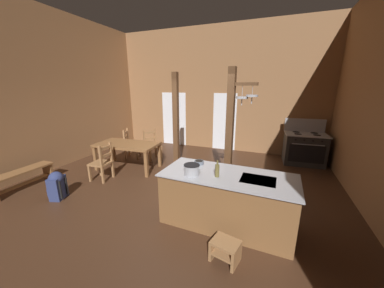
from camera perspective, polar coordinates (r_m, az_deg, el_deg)
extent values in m
cube|color=#422819|center=(4.73, -6.85, -14.01)|extent=(8.17, 8.42, 0.10)
cube|color=#93663F|center=(7.75, 6.58, 14.44)|extent=(8.17, 0.14, 4.29)
cube|color=#93663F|center=(6.79, -37.44, 11.33)|extent=(0.14, 8.42, 4.29)
cube|color=white|center=(8.36, -4.92, 6.83)|extent=(1.00, 0.01, 2.05)
cube|color=white|center=(7.69, 8.85, 5.96)|extent=(0.84, 0.01, 2.05)
cube|color=brown|center=(3.66, 9.46, -14.84)|extent=(2.13, 0.97, 0.87)
cube|color=#A8AAB2|center=(3.45, 9.79, -8.45)|extent=(2.19, 1.04, 0.02)
cube|color=black|center=(3.39, 17.67, -9.32)|extent=(0.53, 0.42, 0.00)
cube|color=black|center=(4.21, 10.71, -16.58)|extent=(2.00, 0.11, 0.10)
cube|color=#2B2B2B|center=(7.11, 28.34, -1.27)|extent=(1.15, 0.83, 0.90)
cube|color=black|center=(6.76, 28.88, -2.41)|extent=(0.93, 0.07, 0.52)
cylinder|color=#A8AAB2|center=(6.66, 29.23, -0.18)|extent=(0.82, 0.08, 0.02)
cube|color=#A8AAB2|center=(7.01, 28.82, 2.38)|extent=(1.19, 0.88, 0.03)
cube|color=#A8AAB2|center=(7.32, 28.50, 4.55)|extent=(1.14, 0.12, 0.40)
cylinder|color=black|center=(6.91, 31.07, 2.09)|extent=(0.21, 0.21, 0.01)
cylinder|color=black|center=(6.81, 27.04, 2.45)|extent=(0.21, 0.21, 0.01)
cylinder|color=black|center=(7.20, 30.54, 2.62)|extent=(0.21, 0.21, 0.01)
cylinder|color=black|center=(7.10, 26.66, 2.97)|extent=(0.21, 0.21, 0.01)
cylinder|color=black|center=(6.72, 32.08, 0.61)|extent=(0.05, 0.03, 0.04)
cylinder|color=black|center=(6.67, 30.26, 0.77)|extent=(0.05, 0.03, 0.04)
cylinder|color=black|center=(6.62, 28.42, 0.92)|extent=(0.05, 0.03, 0.04)
cylinder|color=black|center=(6.58, 26.55, 1.08)|extent=(0.05, 0.03, 0.04)
cube|color=brown|center=(4.39, 10.22, 2.75)|extent=(0.15, 0.15, 2.64)
cube|color=brown|center=(4.24, 13.75, 15.69)|extent=(0.57, 0.12, 0.06)
cylinder|color=#A8AAB2|center=(4.24, 13.66, 14.12)|extent=(0.01, 0.01, 0.23)
cylinder|color=#A8AAB2|center=(4.24, 13.55, 12.27)|extent=(0.25, 0.25, 0.04)
cylinder|color=#A8AAB2|center=(4.25, 13.48, 11.20)|extent=(0.02, 0.02, 0.14)
cylinder|color=#A8AAB2|center=(4.20, 16.26, 14.20)|extent=(0.01, 0.01, 0.19)
cylinder|color=#A8AAB2|center=(4.20, 16.14, 12.60)|extent=(0.24, 0.24, 0.04)
cylinder|color=#A8AAB2|center=(4.21, 16.06, 11.52)|extent=(0.02, 0.02, 0.14)
cube|color=brown|center=(5.81, -4.42, 6.01)|extent=(0.14, 0.14, 2.64)
cube|color=#9E7044|center=(3.06, 9.20, -25.15)|extent=(0.41, 0.35, 0.04)
cube|color=#9E7044|center=(3.21, 6.20, -26.28)|extent=(0.10, 0.28, 0.26)
cube|color=#9E7044|center=(3.12, 12.08, -28.12)|extent=(0.10, 0.28, 0.26)
cube|color=#9E7044|center=(3.16, 9.08, -27.18)|extent=(0.37, 0.34, 0.03)
cube|color=brown|center=(6.08, -17.33, -0.11)|extent=(1.76, 1.02, 0.06)
cube|color=brown|center=(6.94, -20.71, -1.71)|extent=(0.09, 0.09, 0.68)
cube|color=brown|center=(6.12, -8.87, -3.09)|extent=(0.09, 0.09, 0.68)
cube|color=brown|center=(6.38, -24.93, -3.65)|extent=(0.09, 0.09, 0.68)
cube|color=brown|center=(5.48, -12.41, -5.54)|extent=(0.09, 0.09, 0.68)
cube|color=#9E7044|center=(5.67, -23.79, -4.84)|extent=(0.48, 0.48, 0.04)
cube|color=#9E7044|center=(5.74, -26.23, -7.30)|extent=(0.05, 0.05, 0.41)
cube|color=#9E7044|center=(6.00, -23.80, -6.05)|extent=(0.05, 0.05, 0.41)
cube|color=#9E7044|center=(5.40, -23.57, -5.28)|extent=(0.05, 0.05, 0.95)
cube|color=#9E7044|center=(5.68, -21.15, -4.05)|extent=(0.05, 0.05, 0.95)
cube|color=#9E7044|center=(5.43, -22.72, -1.03)|extent=(0.07, 0.38, 0.07)
cube|color=#9E7044|center=(5.48, -22.51, -2.93)|extent=(0.07, 0.38, 0.07)
cube|color=#9E7044|center=(6.76, -10.69, -0.61)|extent=(0.61, 0.61, 0.04)
cube|color=#9E7044|center=(6.74, -8.43, -2.55)|extent=(0.07, 0.07, 0.41)
cube|color=#9E7044|center=(6.58, -11.35, -3.13)|extent=(0.07, 0.07, 0.41)
cube|color=#9E7044|center=(6.99, -9.99, 0.34)|extent=(0.07, 0.07, 0.95)
cube|color=#9E7044|center=(6.84, -12.83, -0.15)|extent=(0.07, 0.07, 0.95)
cube|color=#9E7044|center=(6.83, -11.56, 3.05)|extent=(0.23, 0.34, 0.07)
cube|color=#9E7044|center=(6.87, -11.47, 1.51)|extent=(0.23, 0.34, 0.07)
cube|color=#9E7044|center=(7.09, -16.02, -0.20)|extent=(0.57, 0.57, 0.04)
cube|color=#9E7044|center=(7.27, -14.05, -1.51)|extent=(0.06, 0.06, 0.41)
cube|color=#9E7044|center=(6.92, -14.79, -2.42)|extent=(0.06, 0.06, 0.41)
cube|color=#9E7044|center=(7.30, -17.08, 0.54)|extent=(0.06, 0.06, 0.95)
cube|color=#9E7044|center=(6.96, -17.97, -0.27)|extent=(0.06, 0.06, 0.95)
cube|color=#9E7044|center=(7.05, -17.75, 3.01)|extent=(0.17, 0.37, 0.07)
cube|color=#9E7044|center=(7.09, -17.62, 1.51)|extent=(0.17, 0.37, 0.07)
cube|color=brown|center=(6.11, -39.49, -5.83)|extent=(0.39, 1.31, 0.04)
cube|color=brown|center=(6.47, -34.75, -6.08)|extent=(0.31, 0.07, 0.40)
cube|color=brown|center=(6.21, -39.02, -8.43)|extent=(0.09, 1.10, 0.06)
cube|color=navy|center=(5.22, -32.92, -10.04)|extent=(0.31, 0.37, 0.48)
cube|color=navy|center=(5.32, -33.97, -10.59)|extent=(0.13, 0.23, 0.17)
cylinder|color=black|center=(5.08, -32.37, -10.64)|extent=(0.05, 0.05, 0.38)
cylinder|color=black|center=(5.22, -31.19, -9.78)|extent=(0.05, 0.05, 0.38)
sphere|color=navy|center=(5.14, -33.28, -7.81)|extent=(0.34, 0.34, 0.27)
cylinder|color=#A8AAB2|center=(3.37, -0.08, -7.11)|extent=(0.25, 0.25, 0.16)
cylinder|color=black|center=(3.34, -0.08, -5.74)|extent=(0.26, 0.26, 0.01)
cylinder|color=#A8AAB2|center=(3.41, -2.27, -6.14)|extent=(0.05, 0.02, 0.02)
cylinder|color=#A8AAB2|center=(3.31, 2.18, -6.78)|extent=(0.05, 0.02, 0.02)
cylinder|color=slate|center=(3.85, 1.95, -5.05)|extent=(0.17, 0.17, 0.06)
cylinder|color=black|center=(3.83, 1.95, -4.60)|extent=(0.14, 0.14, 0.00)
cylinder|color=brown|center=(3.32, 6.91, -7.29)|extent=(0.07, 0.07, 0.20)
cylinder|color=brown|center=(3.27, 6.99, -5.11)|extent=(0.03, 0.03, 0.07)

